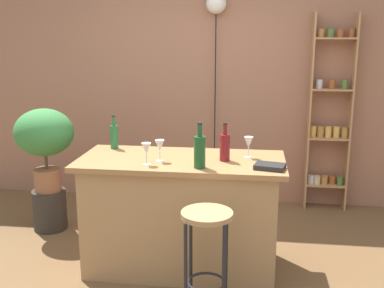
{
  "coord_description": "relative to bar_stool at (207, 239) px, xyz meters",
  "views": [
    {
      "loc": [
        0.53,
        -3.09,
        1.84
      ],
      "look_at": [
        0.05,
        0.55,
        0.96
      ],
      "focal_mm": 43.31,
      "sensor_mm": 36.0,
      "label": 1
    }
  ],
  "objects": [
    {
      "name": "spice_shelf",
      "position": [
        1.07,
        2.13,
        0.47
      ],
      "size": [
        0.43,
        0.16,
        2.05
      ],
      "color": "tan",
      "rests_on": "ground"
    },
    {
      "name": "wine_glass_center",
      "position": [
        -0.41,
        0.54,
        0.48
      ],
      "size": [
        0.07,
        0.07,
        0.16
      ],
      "color": "silver",
      "rests_on": "kitchen_counter"
    },
    {
      "name": "cookbook",
      "position": [
        0.4,
        0.44,
        0.38
      ],
      "size": [
        0.24,
        0.19,
        0.03
      ],
      "primitive_type": "cube",
      "rotation": [
        0.0,
        0.0,
        -0.22
      ],
      "color": "black",
      "rests_on": "kitchen_counter"
    },
    {
      "name": "bottle_olive_oil",
      "position": [
        -0.87,
        0.88,
        0.47
      ],
      "size": [
        0.07,
        0.07,
        0.28
      ],
      "color": "#236638",
      "rests_on": "kitchen_counter"
    },
    {
      "name": "back_wall",
      "position": [
        -0.26,
        2.28,
        0.86
      ],
      "size": [
        6.4,
        0.1,
        2.8
      ],
      "primitive_type": "cube",
      "color": "#9E6B51",
      "rests_on": "ground"
    },
    {
      "name": "wine_glass_left",
      "position": [
        0.25,
        0.73,
        0.48
      ],
      "size": [
        0.07,
        0.07,
        0.16
      ],
      "color": "silver",
      "rests_on": "kitchen_counter"
    },
    {
      "name": "bar_stool",
      "position": [
        0.0,
        0.0,
        0.0
      ],
      "size": [
        0.34,
        0.34,
        0.73
      ],
      "color": "black",
      "rests_on": "ground"
    },
    {
      "name": "kitchen_counter",
      "position": [
        -0.26,
        0.63,
        -0.09
      ],
      "size": [
        1.58,
        0.72,
        0.9
      ],
      "color": "#A87F51",
      "rests_on": "ground"
    },
    {
      "name": "pendant_globe_light",
      "position": [
        -0.13,
        2.17,
        1.57
      ],
      "size": [
        0.21,
        0.21,
        2.25
      ],
      "color": "black",
      "rests_on": "ground"
    },
    {
      "name": "ground",
      "position": [
        -0.26,
        0.33,
        -0.54
      ],
      "size": [
        12.0,
        12.0,
        0.0
      ],
      "primitive_type": "plane",
      "color": "brown"
    },
    {
      "name": "bottle_sauce_amber",
      "position": [
        0.07,
        0.62,
        0.47
      ],
      "size": [
        0.08,
        0.08,
        0.29
      ],
      "color": "maroon",
      "rests_on": "kitchen_counter"
    },
    {
      "name": "wine_glass_right",
      "position": [
        -0.49,
        0.43,
        0.48
      ],
      "size": [
        0.07,
        0.07,
        0.16
      ],
      "color": "silver",
      "rests_on": "kitchen_counter"
    },
    {
      "name": "plant_stool",
      "position": [
        -1.64,
        1.21,
        -0.35
      ],
      "size": [
        0.32,
        0.32,
        0.39
      ],
      "primitive_type": "cylinder",
      "color": "#2D2823",
      "rests_on": "ground"
    },
    {
      "name": "potted_plant",
      "position": [
        -1.64,
        1.21,
        0.37
      ],
      "size": [
        0.55,
        0.5,
        0.79
      ],
      "color": "#935B3D",
      "rests_on": "plant_stool"
    },
    {
      "name": "bottle_spirits_clear",
      "position": [
        -0.09,
        0.4,
        0.49
      ],
      "size": [
        0.08,
        0.08,
        0.33
      ],
      "color": "#194C23",
      "rests_on": "kitchen_counter"
    }
  ]
}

